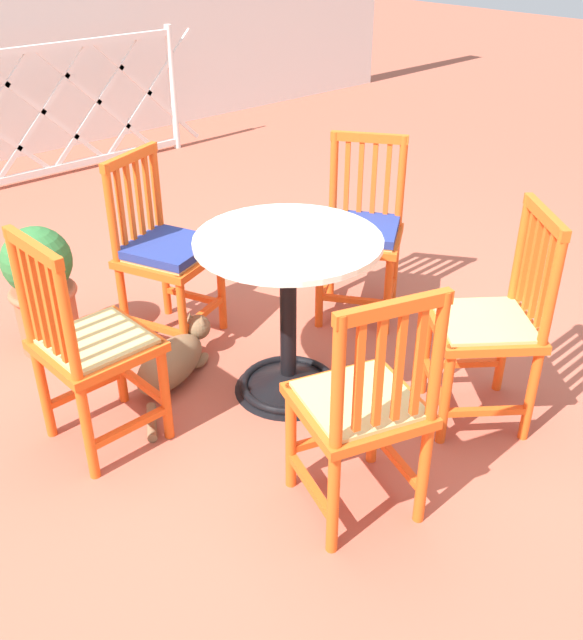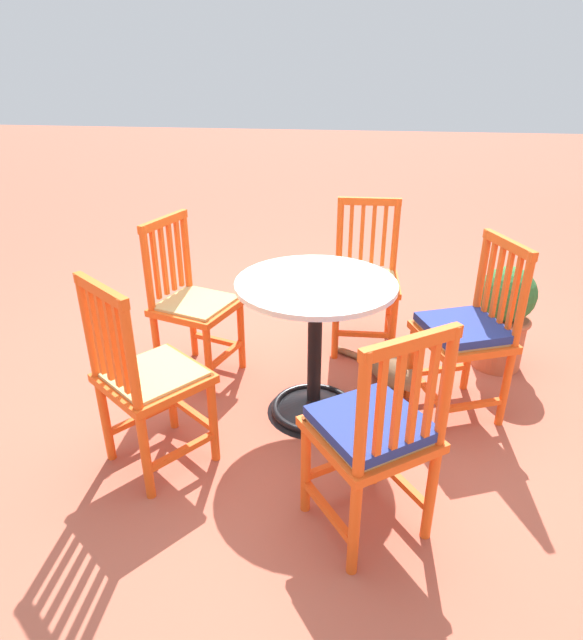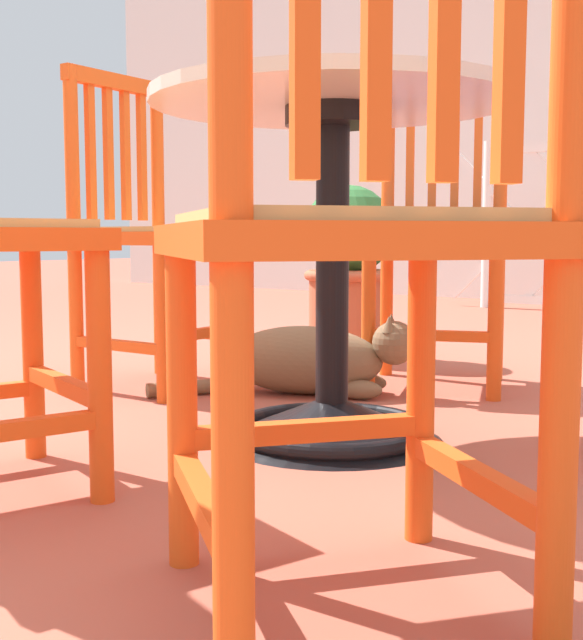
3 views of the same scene
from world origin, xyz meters
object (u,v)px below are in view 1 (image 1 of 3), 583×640
at_px(orange_chair_facing_out, 166,253).
at_px(orange_chair_tucked_in, 362,410).
at_px(orange_chair_by_planter, 361,234).
at_px(terracotta_planter, 42,286).
at_px(cafe_table, 288,334).
at_px(orange_chair_near_fence, 490,325).
at_px(tabby_cat, 175,359).
at_px(orange_chair_at_corner, 90,348).

relative_size(orange_chair_facing_out, orange_chair_tucked_in, 1.00).
xyz_separation_m(orange_chair_by_planter, terracotta_planter, (-1.36, 0.75, -0.12)).
relative_size(cafe_table, orange_chair_facing_out, 0.83).
bearing_deg(orange_chair_near_fence, orange_chair_by_planter, 74.77).
relative_size(orange_chair_near_fence, orange_chair_facing_out, 1.00).
distance_m(orange_chair_near_fence, orange_chair_tucked_in, 0.78).
bearing_deg(cafe_table, tabby_cat, 128.22).
xyz_separation_m(orange_chair_near_fence, orange_chair_tucked_in, (-0.78, -0.04, 0.00)).
bearing_deg(orange_chair_at_corner, orange_chair_near_fence, -35.64).
distance_m(orange_chair_by_planter, orange_chair_at_corner, 1.52).
relative_size(tabby_cat, terracotta_planter, 0.99).
height_order(orange_chair_by_planter, tabby_cat, orange_chair_by_planter).
bearing_deg(orange_chair_near_fence, orange_chair_tucked_in, -177.19).
relative_size(orange_chair_facing_out, terracotta_planter, 1.47).
distance_m(cafe_table, tabby_cat, 0.55).
distance_m(orange_chair_by_planter, orange_chair_tucked_in, 1.43).
height_order(orange_chair_by_planter, orange_chair_at_corner, same).
bearing_deg(tabby_cat, orange_chair_tucked_in, -88.80).
distance_m(orange_chair_at_corner, terracotta_planter, 0.82).
distance_m(orange_chair_near_fence, terracotta_planter, 2.03).
bearing_deg(cafe_table, orange_chair_near_fence, -54.39).
distance_m(orange_chair_facing_out, orange_chair_at_corner, 0.83).
xyz_separation_m(orange_chair_facing_out, orange_chair_tucked_in, (-0.18, -1.44, -0.01)).
bearing_deg(orange_chair_by_planter, orange_chair_near_fence, -105.23).
bearing_deg(orange_chair_facing_out, orange_chair_near_fence, -66.87).
height_order(orange_chair_facing_out, tabby_cat, orange_chair_facing_out).
height_order(orange_chair_facing_out, terracotta_planter, orange_chair_facing_out).
bearing_deg(terracotta_planter, orange_chair_at_corner, -101.49).
bearing_deg(orange_chair_at_corner, orange_chair_by_planter, 1.60).
bearing_deg(terracotta_planter, orange_chair_near_fence, -57.13).
height_order(orange_chair_near_fence, orange_chair_facing_out, same).
height_order(orange_chair_by_planter, orange_chair_tucked_in, same).
bearing_deg(cafe_table, orange_chair_by_planter, 20.90).
bearing_deg(orange_chair_near_fence, cafe_table, 125.61).
bearing_deg(orange_chair_near_fence, orange_chair_facing_out, 113.13).
distance_m(orange_chair_by_planter, orange_chair_facing_out, 0.97).
distance_m(cafe_table, orange_chair_near_fence, 0.83).
height_order(orange_chair_at_corner, orange_chair_tucked_in, same).
relative_size(orange_chair_at_corner, tabby_cat, 1.49).
relative_size(orange_chair_by_planter, orange_chair_facing_out, 1.00).
xyz_separation_m(orange_chair_by_planter, tabby_cat, (-1.06, 0.13, -0.35)).
xyz_separation_m(orange_chair_by_planter, orange_chair_at_corner, (-1.52, -0.04, -0.01)).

